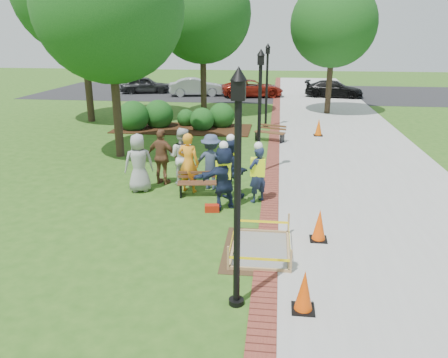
# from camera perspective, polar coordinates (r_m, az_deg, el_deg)

# --- Properties ---
(ground) EXTENTS (100.00, 100.00, 0.00)m
(ground) POSITION_cam_1_polar(r_m,az_deg,el_deg) (11.11, -3.35, -6.76)
(ground) COLOR #285116
(ground) RESTS_ON ground
(sidewalk) EXTENTS (6.00, 60.00, 0.02)m
(sidewalk) POSITION_cam_1_polar(r_m,az_deg,el_deg) (20.66, 15.64, 4.62)
(sidewalk) COLOR #9E9E99
(sidewalk) RESTS_ON ground
(brick_edging) EXTENTS (0.50, 60.00, 0.03)m
(brick_edging) POSITION_cam_1_polar(r_m,az_deg,el_deg) (20.42, 6.56, 5.04)
(brick_edging) COLOR maroon
(brick_edging) RESTS_ON ground
(mulch_bed) EXTENTS (7.00, 3.00, 0.05)m
(mulch_bed) POSITION_cam_1_polar(r_m,az_deg,el_deg) (22.90, -5.40, 6.57)
(mulch_bed) COLOR #381E0F
(mulch_bed) RESTS_ON ground
(parking_lot) EXTENTS (36.00, 12.00, 0.01)m
(parking_lot) POSITION_cam_1_polar(r_m,az_deg,el_deg) (37.22, 4.22, 11.19)
(parking_lot) COLOR black
(parking_lot) RESTS_ON ground
(wet_concrete_pad) EXTENTS (1.72, 2.32, 0.55)m
(wet_concrete_pad) POSITION_cam_1_polar(r_m,az_deg,el_deg) (10.08, 4.83, -8.10)
(wet_concrete_pad) COLOR #47331E
(wet_concrete_pad) RESTS_ON ground
(bench_near) EXTENTS (1.39, 0.66, 0.72)m
(bench_near) POSITION_cam_1_polar(r_m,az_deg,el_deg) (13.35, -3.18, -1.23)
(bench_near) COLOR brown
(bench_near) RESTS_ON ground
(bench_far) EXTENTS (1.47, 0.89, 0.75)m
(bench_far) POSITION_cam_1_polar(r_m,az_deg,el_deg) (20.20, 6.00, 5.57)
(bench_far) COLOR brown
(bench_far) RESTS_ON ground
(cone_front) EXTENTS (0.41, 0.41, 0.82)m
(cone_front) POSITION_cam_1_polar(r_m,az_deg,el_deg) (8.10, 10.42, -14.29)
(cone_front) COLOR black
(cone_front) RESTS_ON ground
(cone_back) EXTENTS (0.41, 0.41, 0.81)m
(cone_back) POSITION_cam_1_polar(r_m,az_deg,el_deg) (10.67, 12.33, -5.99)
(cone_back) COLOR black
(cone_back) RESTS_ON ground
(cone_far) EXTENTS (0.42, 0.42, 0.84)m
(cone_far) POSITION_cam_1_polar(r_m,az_deg,el_deg) (21.62, 12.25, 6.55)
(cone_far) COLOR black
(cone_far) RESTS_ON ground
(toolbox) EXTENTS (0.43, 0.27, 0.20)m
(toolbox) POSITION_cam_1_polar(r_m,az_deg,el_deg) (12.20, -1.58, -3.83)
(toolbox) COLOR #A31F0C
(toolbox) RESTS_ON ground
(lamp_near) EXTENTS (0.28, 0.28, 4.26)m
(lamp_near) POSITION_cam_1_polar(r_m,az_deg,el_deg) (7.26, 1.79, 0.38)
(lamp_near) COLOR black
(lamp_near) RESTS_ON ground
(lamp_mid) EXTENTS (0.28, 0.28, 4.26)m
(lamp_mid) POSITION_cam_1_polar(r_m,az_deg,el_deg) (15.05, 4.69, 9.84)
(lamp_mid) COLOR black
(lamp_mid) RESTS_ON ground
(lamp_far) EXTENTS (0.28, 0.28, 4.26)m
(lamp_far) POSITION_cam_1_polar(r_m,az_deg,el_deg) (22.99, 5.63, 12.82)
(lamp_far) COLOR black
(lamp_far) RESTS_ON ground
(tree_left) EXTENTS (5.52, 5.52, 8.39)m
(tree_left) POSITION_cam_1_polar(r_m,az_deg,el_deg) (17.62, -14.79, 20.84)
(tree_left) COLOR #3D2D1E
(tree_left) RESTS_ON ground
(tree_back) EXTENTS (5.60, 5.60, 8.57)m
(tree_back) POSITION_cam_1_polar(r_m,az_deg,el_deg) (26.74, -2.83, 20.72)
(tree_back) COLOR #3D2D1E
(tree_back) RESTS_ON ground
(tree_right) EXTENTS (5.01, 5.01, 7.74)m
(tree_right) POSITION_cam_1_polar(r_m,az_deg,el_deg) (27.71, 14.12, 19.03)
(tree_right) COLOR #3D2D1E
(tree_right) RESTS_ON ground
(shrub_a) EXTENTS (1.60, 1.60, 1.60)m
(shrub_a) POSITION_cam_1_polar(r_m,az_deg,el_deg) (23.13, -11.65, 6.34)
(shrub_a) COLOR #124114
(shrub_a) RESTS_ON ground
(shrub_b) EXTENTS (1.55, 1.55, 1.55)m
(shrub_b) POSITION_cam_1_polar(r_m,az_deg,el_deg) (23.55, -8.47, 6.73)
(shrub_b) COLOR #124114
(shrub_b) RESTS_ON ground
(shrub_c) EXTENTS (1.24, 1.24, 1.24)m
(shrub_c) POSITION_cam_1_polar(r_m,az_deg,el_deg) (22.62, -2.86, 6.42)
(shrub_c) COLOR #124114
(shrub_c) RESTS_ON ground
(shrub_d) EXTENTS (1.38, 1.38, 1.38)m
(shrub_d) POSITION_cam_1_polar(r_m,az_deg,el_deg) (23.31, -0.33, 6.81)
(shrub_d) COLOR #124114
(shrub_d) RESTS_ON ground
(shrub_e) EXTENTS (0.96, 0.96, 0.96)m
(shrub_e) POSITION_cam_1_polar(r_m,az_deg,el_deg) (23.72, -4.95, 6.95)
(shrub_e) COLOR #124114
(shrub_e) RESTS_ON ground
(casual_person_a) EXTENTS (0.68, 0.57, 1.83)m
(casual_person_a) POSITION_cam_1_polar(r_m,az_deg,el_deg) (13.77, -11.07, 2.06)
(casual_person_a) COLOR gray
(casual_person_a) RESTS_ON ground
(casual_person_b) EXTENTS (0.67, 0.50, 1.87)m
(casual_person_b) POSITION_cam_1_polar(r_m,az_deg,el_deg) (13.51, -4.66, 2.11)
(casual_person_b) COLOR orange
(casual_person_b) RESTS_ON ground
(casual_person_c) EXTENTS (0.65, 0.46, 1.88)m
(casual_person_c) POSITION_cam_1_polar(r_m,az_deg,el_deg) (14.19, -5.52, 2.92)
(casual_person_c) COLOR silver
(casual_person_c) RESTS_ON ground
(casual_person_d) EXTENTS (0.67, 0.52, 1.83)m
(casual_person_d) POSITION_cam_1_polar(r_m,az_deg,el_deg) (14.33, -8.08, 2.88)
(casual_person_d) COLOR brown
(casual_person_d) RESTS_ON ground
(casual_person_e) EXTENTS (0.61, 0.43, 1.77)m
(casual_person_e) POSITION_cam_1_polar(r_m,az_deg,el_deg) (13.76, -1.69, 2.25)
(casual_person_e) COLOR #374360
(casual_person_e) RESTS_ON ground
(hivis_worker_a) EXTENTS (0.69, 0.64, 1.96)m
(hivis_worker_a) POSITION_cam_1_polar(r_m,az_deg,el_deg) (12.14, -0.04, 0.43)
(hivis_worker_a) COLOR #1C244B
(hivis_worker_a) RESTS_ON ground
(hivis_worker_b) EXTENTS (0.63, 0.61, 1.82)m
(hivis_worker_b) POSITION_cam_1_polar(r_m,az_deg,el_deg) (12.67, 4.42, 0.86)
(hivis_worker_b) COLOR #1B2847
(hivis_worker_b) RESTS_ON ground
(hivis_worker_c) EXTENTS (0.63, 0.46, 1.95)m
(hivis_worker_c) POSITION_cam_1_polar(r_m,az_deg,el_deg) (13.00, 0.86, 1.64)
(hivis_worker_c) COLOR #17263D
(hivis_worker_c) RESTS_ON ground
(parked_car_a) EXTENTS (3.06, 4.92, 1.49)m
(parked_car_a) POSITION_cam_1_polar(r_m,az_deg,el_deg) (37.42, -10.23, 10.98)
(parked_car_a) COLOR #252628
(parked_car_a) RESTS_ON ground
(parked_car_b) EXTENTS (2.94, 4.93, 1.50)m
(parked_car_b) POSITION_cam_1_polar(r_m,az_deg,el_deg) (35.26, -3.62, 10.78)
(parked_car_b) COLOR #ADAEB2
(parked_car_b) RESTS_ON ground
(parked_car_c) EXTENTS (2.80, 4.70, 1.43)m
(parked_car_c) POSITION_cam_1_polar(r_m,az_deg,el_deg) (34.71, 3.72, 10.66)
(parked_car_c) COLOR maroon
(parked_car_c) RESTS_ON ground
(parked_car_d) EXTENTS (2.56, 4.51, 1.39)m
(parked_car_d) POSITION_cam_1_polar(r_m,az_deg,el_deg) (35.40, 14.08, 10.31)
(parked_car_d) COLOR black
(parked_car_d) RESTS_ON ground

